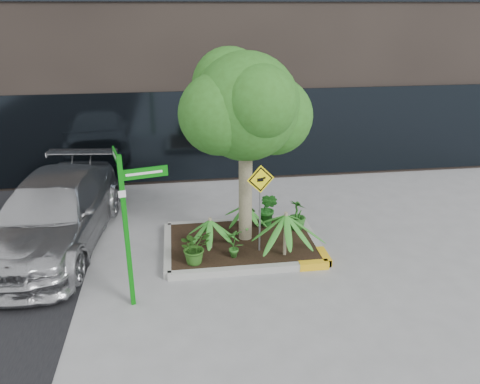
{
  "coord_description": "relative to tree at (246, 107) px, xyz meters",
  "views": [
    {
      "loc": [
        -1.1,
        -8.65,
        4.93
      ],
      "look_at": [
        0.15,
        0.2,
        1.34
      ],
      "focal_mm": 35.0,
      "sensor_mm": 36.0,
      "label": 1
    }
  ],
  "objects": [
    {
      "name": "tree",
      "position": [
        0.0,
        0.0,
        0.0
      ],
      "size": [
        2.78,
        2.47,
        4.17
      ],
      "color": "tan",
      "rests_on": "ground"
    },
    {
      "name": "palm_left",
      "position": [
        -0.79,
        -0.37,
        -2.25
      ],
      "size": [
        0.78,
        0.78,
        0.86
      ],
      "color": "tan",
      "rests_on": "ground"
    },
    {
      "name": "shrub_b",
      "position": [
        1.24,
        0.25,
        -2.54
      ],
      "size": [
        0.55,
        0.55,
        0.71
      ],
      "primitive_type": "imported",
      "rotation": [
        0.0,
        0.0,
        2.23
      ],
      "color": "#215A1B",
      "rests_on": "planter"
    },
    {
      "name": "palm_back",
      "position": [
        0.08,
        0.42,
        -2.31
      ],
      "size": [
        0.71,
        0.71,
        0.79
      ],
      "color": "tan",
      "rests_on": "ground"
    },
    {
      "name": "shrub_c",
      "position": [
        -0.35,
        -0.82,
        -2.58
      ],
      "size": [
        0.41,
        0.41,
        0.64
      ],
      "primitive_type": "imported",
      "rotation": [
        0.0,
        0.0,
        3.42
      ],
      "color": "#296820",
      "rests_on": "planter"
    },
    {
      "name": "cattle_sign",
      "position": [
        0.21,
        -0.63,
        -1.63
      ],
      "size": [
        0.57,
        0.14,
        1.88
      ],
      "rotation": [
        0.0,
        0.0,
        0.21
      ],
      "color": "slate",
      "rests_on": "ground"
    },
    {
      "name": "ground",
      "position": [
        -0.3,
        -0.46,
        -3.05
      ],
      "size": [
        80.0,
        80.0,
        0.0
      ],
      "primitive_type": "plane",
      "color": "gray",
      "rests_on": "ground"
    },
    {
      "name": "planter",
      "position": [
        -0.07,
        -0.19,
        -2.95
      ],
      "size": [
        3.35,
        2.36,
        0.15
      ],
      "color": "#9E9E99",
      "rests_on": "ground"
    },
    {
      "name": "parked_car",
      "position": [
        -4.1,
        0.53,
        -2.3
      ],
      "size": [
        2.67,
        5.37,
        1.5
      ],
      "primitive_type": "imported",
      "rotation": [
        0.0,
        0.0,
        -0.11
      ],
      "color": "#AAAAAE",
      "rests_on": "ground"
    },
    {
      "name": "shrub_a",
      "position": [
        -1.15,
        -0.93,
        -2.55
      ],
      "size": [
        0.84,
        0.84,
        0.69
      ],
      "primitive_type": "imported",
      "rotation": [
        0.0,
        0.0,
        0.49
      ],
      "color": "#285819",
      "rests_on": "planter"
    },
    {
      "name": "palm_front",
      "position": [
        0.69,
        -0.87,
        -2.01
      ],
      "size": [
        1.07,
        1.07,
        1.19
      ],
      "color": "tan",
      "rests_on": "ground"
    },
    {
      "name": "street_sign_post",
      "position": [
        -2.26,
        -1.9,
        -1.34
      ],
      "size": [
        0.93,
        0.8,
        2.76
      ],
      "rotation": [
        0.0,
        0.0,
        0.23
      ],
      "color": "#0A780E",
      "rests_on": "ground"
    },
    {
      "name": "shrub_d",
      "position": [
        0.61,
        0.52,
        -2.49
      ],
      "size": [
        0.64,
        0.64,
        0.82
      ],
      "primitive_type": "imported",
      "rotation": [
        0.0,
        0.0,
        5.51
      ],
      "color": "#1B5A1A",
      "rests_on": "planter"
    }
  ]
}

